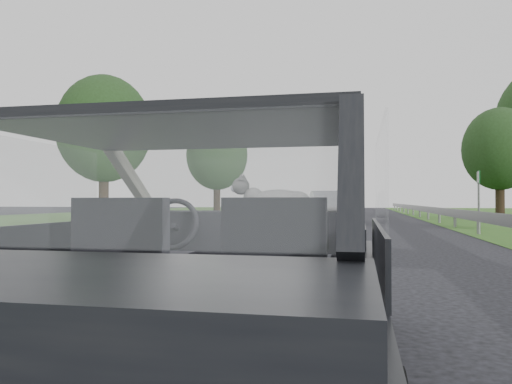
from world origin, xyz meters
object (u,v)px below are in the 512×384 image
at_px(cat, 278,199).
at_px(other_car, 329,207).
at_px(highway_sign, 479,197).
at_px(subject_car, 217,261).

relative_size(cat, other_car, 0.12).
bearing_deg(highway_sign, other_car, -160.90).
height_order(subject_car, other_car, other_car).
bearing_deg(subject_car, highway_sign, 74.44).
bearing_deg(subject_car, cat, 65.85).
height_order(subject_car, highway_sign, highway_sign).
xyz_separation_m(other_car, highway_sign, (6.92, 1.57, 0.47)).
distance_m(subject_car, highway_sign, 23.39).
bearing_deg(cat, other_car, 95.92).
height_order(cat, highway_sign, highway_sign).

